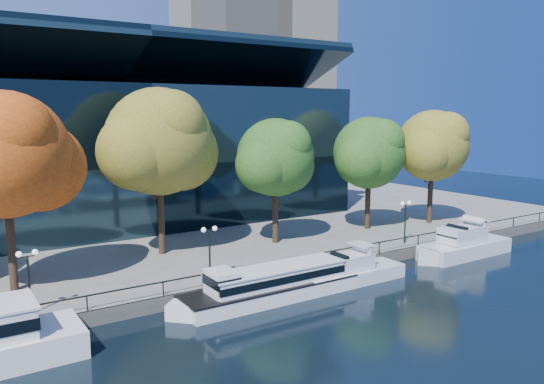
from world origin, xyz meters
TOP-DOWN VIEW (x-y plane):
  - ground at (0.00, 0.00)m, footprint 160.00×160.00m
  - promenade at (0.00, 36.38)m, footprint 90.00×67.08m
  - railing at (0.00, 3.25)m, footprint 88.20×0.08m
  - convention_building at (-4.00, 31.79)m, footprint 50.00×24.57m
  - office_tower at (28.00, 55.00)m, footprint 22.50×22.50m
  - tour_boat at (-3.13, 0.97)m, footprint 14.69×3.28m
  - cruiser_near at (4.09, 0.70)m, footprint 10.31×2.65m
  - cruiser_far at (18.14, 0.80)m, footprint 11.04×3.06m
  - tree_1 at (-18.08, 9.82)m, footprint 10.71×8.78m
  - tree_2 at (-5.84, 13.43)m, footprint 11.43×9.37m
  - tree_3 at (4.66, 11.39)m, footprint 9.06×7.43m
  - tree_4 at (16.17, 11.11)m, footprint 9.36×7.68m
  - tree_5 at (24.13, 9.57)m, footprint 9.77×8.01m
  - lamp_0 at (-18.04, 4.50)m, footprint 1.26×0.36m
  - lamp_1 at (-5.87, 4.50)m, footprint 1.26×0.36m
  - lamp_2 at (14.52, 4.50)m, footprint 1.26×0.36m

SIDE VIEW (x-z plane):
  - ground at x=0.00m, z-range 0.00..0.00m
  - promenade at x=0.00m, z-range 0.00..1.00m
  - cruiser_near at x=4.09m, z-range -0.57..2.42m
  - cruiser_far at x=18.14m, z-range -0.66..2.95m
  - tour_boat at x=-3.13m, z-range -0.21..2.58m
  - railing at x=0.00m, z-range 1.44..2.43m
  - lamp_0 at x=-18.04m, z-range 1.97..6.00m
  - lamp_1 at x=-5.87m, z-range 1.97..6.00m
  - lamp_2 at x=14.52m, z-range 1.97..6.00m
  - convention_building at x=-4.00m, z-range -2.21..19.22m
  - tree_4 at x=16.17m, z-range 2.99..14.78m
  - tree_3 at x=4.66m, z-range 3.07..14.78m
  - tree_5 at x=24.13m, z-range 3.18..15.69m
  - tree_1 at x=-18.08m, z-range 3.40..17.13m
  - tree_2 at x=-5.84m, z-range 3.40..17.74m
  - office_tower at x=28.00m, z-range 0.07..65.97m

